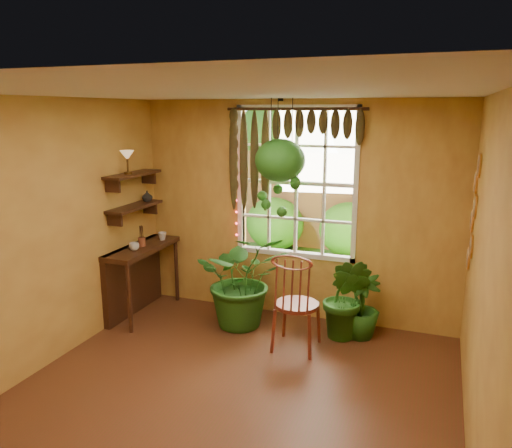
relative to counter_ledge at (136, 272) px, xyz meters
The scene contains 23 objects.
floor 2.55m from the counter_ledge, 39.96° to the right, with size 4.50×4.50×0.00m, color #582919.
ceiling 3.29m from the counter_ledge, 39.96° to the right, with size 4.50×4.50×0.00m, color silver.
wall_back 2.17m from the counter_ledge, 18.80° to the left, with size 4.00×4.00×0.00m, color gold.
wall_left 1.79m from the counter_ledge, 93.24° to the right, with size 4.50×4.50×0.00m, color gold.
wall_right 4.30m from the counter_ledge, 22.26° to the right, with size 4.50×4.50×0.00m, color gold.
window 2.33m from the counter_ledge, 19.65° to the left, with size 1.52×0.10×1.86m.
valance_vine 2.57m from the counter_ledge, 17.07° to the left, with size 1.70×0.12×1.10m.
string_lights 1.76m from the counter_ledge, 27.17° to the left, with size 0.03×0.03×1.54m, color #FF2633, non-canonical shape.
wall_plates 4.02m from the counter_ledge, ahead, with size 0.04×0.32×1.10m, color beige, non-canonical shape.
counter_ledge is the anchor object (origin of this frame).
shelf_lower 0.85m from the counter_ledge, ahead, with size 0.25×0.90×0.04m, color #38200F.
shelf_upper 1.25m from the counter_ledge, ahead, with size 0.25×0.90×0.04m, color #38200F.
backyard 5.74m from the counter_ledge, 67.84° to the left, with size 14.00×10.00×12.00m.
windsor_chair 2.22m from the counter_ledge, ahead, with size 0.48×0.51×1.28m.
potted_plant_left 1.44m from the counter_ledge, ahead, with size 1.07×0.92×1.18m, color #1E4E14.
potted_plant_mid 2.67m from the counter_ledge, ahead, with size 0.54×0.44×0.99m, color #1E4E14.
potted_plant_right 2.83m from the counter_ledge, ahead, with size 0.44×0.44×0.78m, color #1E4E14.
hanging_basket 2.30m from the counter_ledge, 10.18° to the left, with size 0.58×0.58×1.34m.
cup_a 0.46m from the counter_ledge, 56.71° to the right, with size 0.12×0.12×0.09m, color silver.
cup_b 0.57m from the counter_ledge, 62.06° to the left, with size 0.11×0.11×0.10m, color beige.
brush_jar 0.49m from the counter_ledge, ahead, with size 0.09×0.09×0.34m.
shelf_vase 0.98m from the counter_ledge, 81.95° to the left, with size 0.13×0.13×0.14m, color #B2AD99.
tiffany_lamp 1.48m from the counter_ledge, 67.81° to the right, with size 0.17×0.17×0.28m.
Camera 1 is at (1.67, -3.54, 2.57)m, focal length 35.00 mm.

